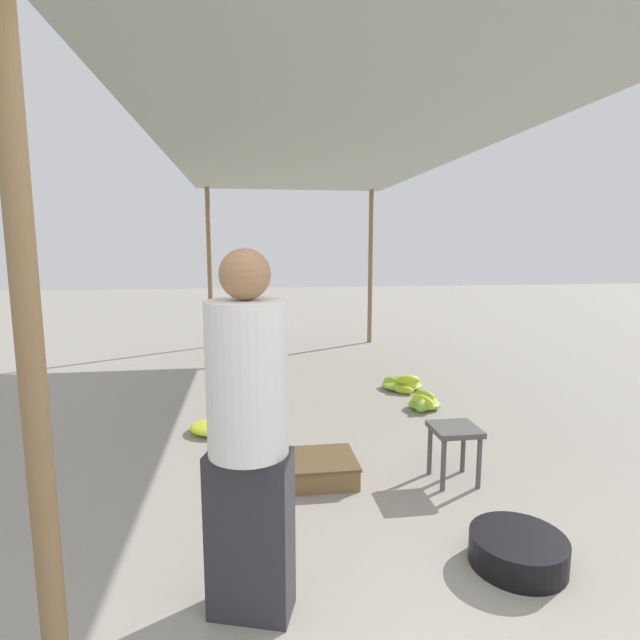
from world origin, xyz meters
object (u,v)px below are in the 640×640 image
stool (454,437)px  banana_pile_right_0 (425,402)px  banana_pile_left_1 (240,382)px  banana_pile_left_2 (247,367)px  basin_black (518,550)px  banana_pile_left_3 (245,348)px  banana_pile_left_0 (222,423)px  vendor_foreground (248,433)px  banana_pile_right_1 (403,384)px  crate_near (323,468)px

stool → banana_pile_right_0: 1.69m
banana_pile_left_1 → banana_pile_left_2: bearing=83.2°
basin_black → banana_pile_left_3: (-1.53, 5.90, -0.02)m
banana_pile_left_0 → banana_pile_left_3: banana_pile_left_0 is taller
banana_pile_left_0 → banana_pile_left_2: size_ratio=0.92×
stool → banana_pile_left_1: bearing=120.6°
vendor_foreground → banana_pile_right_1: bearing=62.1°
basin_black → banana_pile_right_1: (0.42, 3.40, -0.01)m
banana_pile_left_2 → banana_pile_right_0: banana_pile_right_0 is taller
stool → banana_pile_left_2: size_ratio=0.73×
basin_black → banana_pile_left_1: bearing=112.8°
banana_pile_right_0 → crate_near: banana_pile_right_0 is taller
basin_black → banana_pile_left_2: bearing=108.0°
banana_pile_left_1 → banana_pile_left_2: banana_pile_left_1 is taller
banana_pile_left_1 → banana_pile_right_0: banana_pile_left_1 is taller
banana_pile_left_1 → banana_pile_right_1: banana_pile_left_1 is taller
basin_black → banana_pile_left_0: (-1.72, 2.30, -0.01)m
stool → basin_black: bearing=-92.8°
vendor_foreground → banana_pile_right_1: (1.88, 3.56, -0.84)m
banana_pile_left_3 → vendor_foreground: bearing=-89.4°
basin_black → crate_near: crate_near is taller
banana_pile_left_2 → banana_pile_right_1: banana_pile_right_1 is taller
basin_black → banana_pile_left_2: size_ratio=0.91×
basin_black → banana_pile_right_1: 3.43m
stool → banana_pile_left_0: (-1.77, 1.30, -0.27)m
banana_pile_left_3 → banana_pile_right_0: size_ratio=1.58×
stool → banana_pile_right_1: (0.37, 2.40, -0.27)m
basin_black → banana_pile_left_3: basin_black is taller
banana_pile_left_1 → banana_pile_left_3: 2.14m
stool → crate_near: 1.02m
banana_pile_right_1 → crate_near: (-1.34, -2.24, 0.02)m
banana_pile_left_3 → banana_pile_left_1: bearing=-91.5°
banana_pile_right_1 → crate_near: bearing=-120.9°
banana_pile_left_0 → banana_pile_left_3: 3.60m
banana_pile_left_3 → banana_pile_right_0: banana_pile_right_0 is taller
vendor_foreground → banana_pile_left_2: vendor_foreground is taller
banana_pile_left_0 → crate_near: size_ratio=1.08×
banana_pile_left_3 → crate_near: crate_near is taller
banana_pile_left_1 → banana_pile_left_2: (0.10, 0.81, -0.01)m
banana_pile_left_2 → banana_pile_right_1: 2.23m
stool → crate_near: size_ratio=0.86×
banana_pile_left_0 → banana_pile_right_0: bearing=8.9°
banana_pile_left_3 → crate_near: (0.61, -4.73, 0.03)m
stool → banana_pile_right_0: (0.37, 1.63, -0.27)m
banana_pile_left_0 → vendor_foreground: bearing=-83.9°
vendor_foreground → stool: 1.99m
banana_pile_left_1 → banana_pile_right_1: 2.03m
banana_pile_left_0 → banana_pile_right_1: (2.14, 1.10, 0.00)m
banana_pile_left_0 → banana_pile_right_0: size_ratio=1.28×
crate_near → banana_pile_right_0: bearing=47.7°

